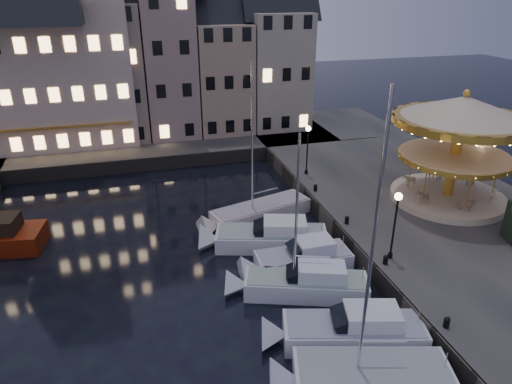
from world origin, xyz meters
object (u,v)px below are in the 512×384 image
object	(u,v)px
motorboat_e	(265,238)
motorboat_c	(298,284)
streetlamp_d	(479,157)
motorboat_d	(297,261)
bollard_d	(315,187)
streetlamp_b	(396,216)
carousel	(460,130)
bollard_c	(347,219)
motorboat_f	(254,214)
bollard_b	(386,259)
motorboat_b	(345,331)
motorboat_a	(359,378)
streetlamp_c	(308,143)
bollard_a	(447,322)

from	to	relation	value
motorboat_e	motorboat_c	bearing A→B (deg)	-86.82
streetlamp_d	motorboat_d	distance (m)	17.36
streetlamp_d	bollard_d	size ratio (longest dim) A/B	7.32
streetlamp_b	carousel	size ratio (longest dim) A/B	0.45
streetlamp_b	bollard_c	distance (m)	5.14
bollard_c	motorboat_f	distance (m)	6.92
motorboat_f	bollard_c	bearing A→B (deg)	-40.71
motorboat_e	carousel	size ratio (longest dim) A/B	0.89
streetlamp_b	bollard_d	distance (m)	10.30
bollard_d	bollard_b	bearing A→B (deg)	-90.00
bollard_d	motorboat_f	bearing A→B (deg)	-168.67
motorboat_b	bollard_b	bearing A→B (deg)	41.84
streetlamp_d	bollard_c	size ratio (longest dim) A/B	7.32
bollard_b	motorboat_c	distance (m)	5.24
bollard_b	motorboat_a	bearing A→B (deg)	-127.04
motorboat_c	motorboat_f	xyz separation A→B (m)	(-0.03, 9.18, -0.15)
bollard_d	motorboat_e	bearing A→B (deg)	-138.96
motorboat_c	streetlamp_c	bearing A→B (deg)	67.26
motorboat_b	motorboat_e	bearing A→B (deg)	96.86
streetlamp_b	bollard_b	bearing A→B (deg)	-140.19
streetlamp_b	streetlamp_c	xyz separation A→B (m)	(0.00, 13.50, 0.00)
bollard_d	motorboat_d	size ratio (longest dim) A/B	0.08
motorboat_d	bollard_c	bearing A→B (deg)	28.68
streetlamp_c	motorboat_d	xyz separation A→B (m)	(-5.01, -11.41, -3.38)
streetlamp_c	streetlamp_b	bearing A→B (deg)	-90.00
streetlamp_c	motorboat_c	size ratio (longest dim) A/B	0.40
streetlamp_b	streetlamp_c	size ratio (longest dim) A/B	1.00
streetlamp_b	bollard_c	xyz separation A→B (m)	(-0.60, 4.50, -2.41)
bollard_d	motorboat_c	world-z (taller)	motorboat_c
motorboat_b	streetlamp_b	bearing A→B (deg)	41.60
carousel	motorboat_c	bearing A→B (deg)	-156.38
motorboat_e	bollard_b	bearing A→B (deg)	-46.51
bollard_a	motorboat_e	distance (m)	12.54
streetlamp_c	bollard_c	distance (m)	9.34
bollard_d	motorboat_c	xyz separation A→B (m)	(-5.15, -10.22, -0.93)
motorboat_a	motorboat_f	world-z (taller)	motorboat_a
streetlamp_d	carousel	distance (m)	4.27
streetlamp_d	bollard_c	world-z (taller)	streetlamp_d
motorboat_a	carousel	world-z (taller)	motorboat_a
bollard_c	motorboat_d	bearing A→B (deg)	-151.32
motorboat_d	motorboat_b	bearing A→B (deg)	-89.07
bollard_a	motorboat_e	size ratio (longest dim) A/B	0.07
streetlamp_c	motorboat_a	size ratio (longest dim) A/B	0.32
streetlamp_d	motorboat_e	xyz separation A→B (m)	(-17.36, -1.75, -3.37)
streetlamp_b	motorboat_e	size ratio (longest dim) A/B	0.50
bollard_b	motorboat_c	world-z (taller)	motorboat_c
bollard_b	motorboat_a	xyz separation A→B (m)	(-4.94, -6.55, -1.06)
streetlamp_b	carousel	xyz separation A→B (m)	(8.18, 5.87, 2.68)
bollard_b	carousel	xyz separation A→B (m)	(8.78, 6.37, 5.10)
motorboat_c	streetlamp_b	bearing A→B (deg)	2.18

